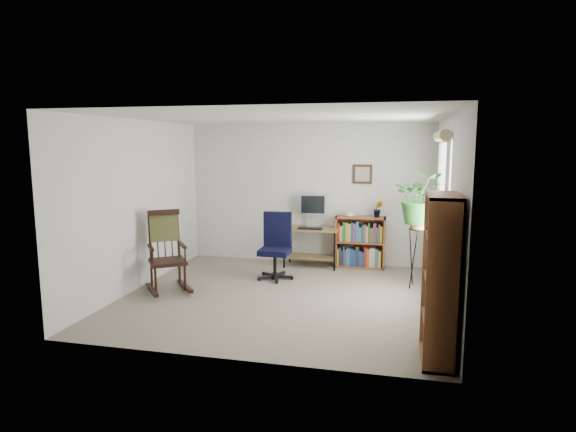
% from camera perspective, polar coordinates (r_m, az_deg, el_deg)
% --- Properties ---
extents(floor, '(4.20, 4.00, 0.00)m').
position_cam_1_polar(floor, '(6.65, -0.78, -9.49)').
color(floor, gray).
rests_on(floor, ground).
extents(ceiling, '(4.20, 4.00, 0.00)m').
position_cam_1_polar(ceiling, '(6.34, -0.83, 11.63)').
color(ceiling, silver).
rests_on(ceiling, ground).
extents(wall_back, '(4.20, 0.00, 2.40)m').
position_cam_1_polar(wall_back, '(8.33, 2.47, 2.61)').
color(wall_back, silver).
rests_on(wall_back, ground).
extents(wall_front, '(4.20, 0.00, 2.40)m').
position_cam_1_polar(wall_front, '(4.49, -6.87, -2.53)').
color(wall_front, silver).
rests_on(wall_front, ground).
extents(wall_left, '(0.00, 4.00, 2.40)m').
position_cam_1_polar(wall_left, '(7.17, -17.33, 1.28)').
color(wall_left, silver).
rests_on(wall_left, ground).
extents(wall_right, '(0.00, 4.00, 2.40)m').
position_cam_1_polar(wall_right, '(6.23, 18.30, 0.19)').
color(wall_right, silver).
rests_on(wall_right, ground).
extents(window, '(0.12, 1.20, 1.50)m').
position_cam_1_polar(window, '(6.50, 17.79, 2.32)').
color(window, white).
rests_on(window, wall_right).
extents(desk, '(0.92, 0.51, 0.66)m').
position_cam_1_polar(desk, '(8.15, 2.78, -3.70)').
color(desk, olive).
rests_on(desk, floor).
extents(monitor, '(0.46, 0.16, 0.56)m').
position_cam_1_polar(monitor, '(8.18, 2.98, 0.68)').
color(monitor, silver).
rests_on(monitor, desk).
extents(keyboard, '(0.40, 0.15, 0.02)m').
position_cam_1_polar(keyboard, '(7.97, 2.65, -1.47)').
color(keyboard, black).
rests_on(keyboard, desk).
extents(office_chair, '(0.58, 0.58, 1.03)m').
position_cam_1_polar(office_chair, '(7.34, -1.57, -3.58)').
color(office_chair, black).
rests_on(office_chair, floor).
extents(rocking_chair, '(1.07, 1.16, 1.15)m').
position_cam_1_polar(rocking_chair, '(6.96, -14.13, -4.02)').
color(rocking_chair, black).
rests_on(rocking_chair, floor).
extents(low_bookshelf, '(0.82, 0.27, 0.86)m').
position_cam_1_polar(low_bookshelf, '(8.15, 8.54, -3.07)').
color(low_bookshelf, brown).
rests_on(low_bookshelf, floor).
extents(tall_bookshelf, '(0.30, 0.70, 1.60)m').
position_cam_1_polar(tall_bookshelf, '(4.79, 17.60, -7.08)').
color(tall_bookshelf, brown).
rests_on(tall_bookshelf, floor).
extents(plant_stand, '(0.36, 0.36, 1.00)m').
position_cam_1_polar(plant_stand, '(7.17, 15.03, -4.29)').
color(plant_stand, black).
rests_on(plant_stand, floor).
extents(spider_plant, '(1.69, 1.88, 1.46)m').
position_cam_1_polar(spider_plant, '(7.01, 15.40, 4.99)').
color(spider_plant, '#266423').
rests_on(spider_plant, plant_stand).
extents(potted_plant_small, '(0.13, 0.24, 0.11)m').
position_cam_1_polar(potted_plant_small, '(8.06, 10.61, 0.25)').
color(potted_plant_small, '#266423').
rests_on(potted_plant_small, low_bookshelf).
extents(framed_picture, '(0.32, 0.04, 0.32)m').
position_cam_1_polar(framed_picture, '(8.15, 8.80, 4.92)').
color(framed_picture, black).
rests_on(framed_picture, wall_back).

